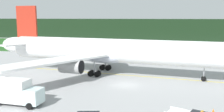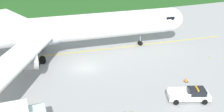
{
  "view_description": "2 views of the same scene",
  "coord_description": "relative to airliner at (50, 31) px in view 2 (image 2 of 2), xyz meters",
  "views": [
    {
      "loc": [
        8.27,
        -41.86,
        11.84
      ],
      "look_at": [
        -4.13,
        7.09,
        3.93
      ],
      "focal_mm": 39.99,
      "sensor_mm": 36.0,
      "label": 1
    },
    {
      "loc": [
        -11.35,
        -41.13,
        20.6
      ],
      "look_at": [
        2.75,
        -5.57,
        4.03
      ],
      "focal_mm": 43.99,
      "sensor_mm": 36.0,
      "label": 2
    }
  ],
  "objects": [
    {
      "name": "apron_cone",
      "position": [
        17.49,
        -18.2,
        -4.49
      ],
      "size": [
        0.58,
        0.58,
        0.73
      ],
      "color": "black",
      "rests_on": "ground"
    },
    {
      "name": "taxiway_centerline_main",
      "position": [
        0.68,
        -0.05,
        -4.85
      ],
      "size": [
        73.2,
        6.12,
        0.01
      ],
      "primitive_type": "cube",
      "rotation": [
        0.0,
        0.0,
        -0.08
      ],
      "color": "yellow",
      "rests_on": "ground"
    },
    {
      "name": "ops_pickup_truck",
      "position": [
        14.8,
        -22.83,
        -3.95
      ],
      "size": [
        6.01,
        3.91,
        1.94
      ],
      "color": "white",
      "rests_on": "ground"
    },
    {
      "name": "airliner",
      "position": [
        0.0,
        0.0,
        0.0
      ],
      "size": [
        55.11,
        43.59,
        14.37
      ],
      "color": "white",
      "rests_on": "ground"
    },
    {
      "name": "grass_verge",
      "position": [
        4.32,
        47.94,
        -4.83
      ],
      "size": [
        320.0,
        45.69,
        0.04
      ],
      "primitive_type": "cube",
      "color": "#23551E",
      "rests_on": "ground"
    },
    {
      "name": "ground",
      "position": [
        4.32,
        -7.68,
        -4.85
      ],
      "size": [
        320.0,
        320.0,
        0.0
      ],
      "primitive_type": "plane",
      "color": "#9C9D9E"
    },
    {
      "name": "taxiway_edge_light_east",
      "position": [
        26.62,
        -12.57,
        -4.58
      ],
      "size": [
        0.12,
        0.12,
        0.5
      ],
      "color": "yellow",
      "rests_on": "ground"
    }
  ]
}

